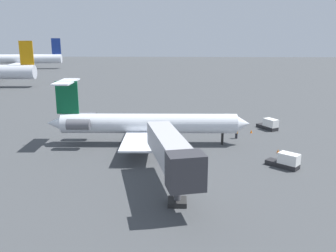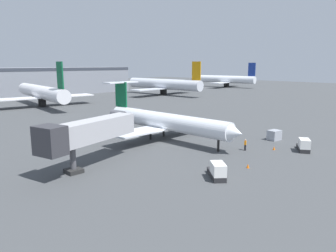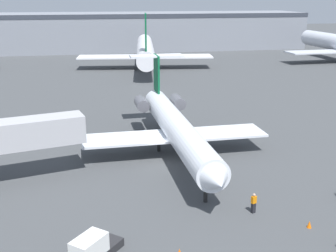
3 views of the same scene
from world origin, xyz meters
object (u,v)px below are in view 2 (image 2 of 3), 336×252
jet_bridge (84,133)px  parked_airliner_east_end (227,79)px  baggage_tug_trailing (217,171)px  parked_airliner_east_mid (164,84)px  traffic_cone_near (274,148)px  ground_crew_marshaller (245,145)px  regional_jet (162,120)px  traffic_cone_mid (248,166)px  cargo_container_uld (274,135)px  baggage_tug_lead (304,146)px  parked_airliner_centre (42,93)px

jet_bridge → parked_airliner_east_end: bearing=27.7°
baggage_tug_trailing → parked_airliner_east_mid: size_ratio=0.10×
traffic_cone_near → parked_airliner_east_end: (106.84, 81.35, 4.03)m
jet_bridge → ground_crew_marshaller: jet_bridge is taller
regional_jet → traffic_cone_mid: size_ratio=53.99×
cargo_container_uld → traffic_cone_mid: 17.02m
ground_crew_marshaller → cargo_container_uld: size_ratio=0.73×
jet_bridge → baggage_tug_trailing: bearing=-58.3°
baggage_tug_trailing → cargo_container_uld: (21.99, 4.18, 0.01)m
baggage_tug_trailing → cargo_container_uld: bearing=10.8°
ground_crew_marshaller → traffic_cone_near: ground_crew_marshaller is taller
traffic_cone_mid → parked_airliner_east_end: parked_airliner_east_end is taller
regional_jet → cargo_container_uld: 19.16m
cargo_container_uld → traffic_cone_mid: size_ratio=4.19×
traffic_cone_near → baggage_tug_trailing: bearing=-175.8°
ground_crew_marshaller → baggage_tug_lead: (5.68, -6.38, -0.02)m
jet_bridge → traffic_cone_mid: (14.08, -14.20, -4.17)m
cargo_container_uld → ground_crew_marshaller: bearing=-179.7°
ground_crew_marshaller → baggage_tug_lead: baggage_tug_lead is taller
cargo_container_uld → parked_airliner_east_mid: size_ratio=0.06×
jet_bridge → baggage_tug_trailing: jet_bridge is taller
parked_airliner_centre → cargo_container_uld: bearing=-83.3°
baggage_tug_trailing → parked_airliner_east_mid: bearing=48.7°
baggage_tug_lead → baggage_tug_trailing: same height
regional_jet → cargo_container_uld: bearing=-47.9°
jet_bridge → parked_airliner_centre: parked_airliner_centre is taller
ground_crew_marshaller → traffic_cone_near: 4.44m
cargo_container_uld → baggage_tug_trailing: bearing=-169.2°
regional_jet → parked_airliner_centre: (4.51, 56.32, 1.03)m
regional_jet → parked_airliner_east_mid: (56.68, 56.84, 1.20)m
jet_bridge → parked_airliner_east_end: size_ratio=0.44×
baggage_tug_lead → parked_airliner_east_end: (104.43, 84.78, 3.47)m
regional_jet → baggage_tug_lead: size_ratio=7.14×
cargo_container_uld → parked_airliner_east_end: 127.73m
ground_crew_marshaller → cargo_container_uld: (9.29, 0.05, -0.01)m
baggage_tug_lead → parked_airliner_east_end: parked_airliner_east_end is taller
jet_bridge → traffic_cone_near: (24.40, -12.48, -4.17)m
traffic_cone_near → traffic_cone_mid: same height
parked_airliner_east_mid → regional_jet: bearing=-134.9°
jet_bridge → baggage_tug_lead: size_ratio=3.52×
jet_bridge → parked_airliner_centre: 64.84m
parked_airliner_east_mid → baggage_tug_lead: bearing=-121.6°
baggage_tug_trailing → parked_airliner_east_end: bearing=33.9°
jet_bridge → parked_airliner_east_mid: size_ratio=0.38×
cargo_container_uld → parked_airliner_east_end: size_ratio=0.07×
cargo_container_uld → parked_airliner_east_mid: bearing=58.2°
parked_airliner_east_mid → cargo_container_uld: bearing=-121.8°
baggage_tug_lead → baggage_tug_trailing: bearing=173.0°
traffic_cone_near → parked_airliner_east_mid: size_ratio=0.01×
baggage_tug_lead → traffic_cone_near: 4.23m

